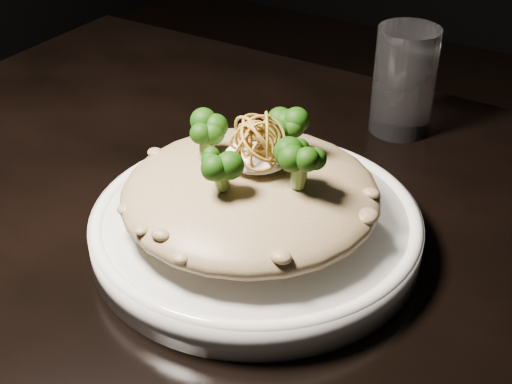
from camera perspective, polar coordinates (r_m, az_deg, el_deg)
table at (r=0.70m, az=1.24°, el=-10.20°), size 1.10×0.80×0.75m
plate at (r=0.65m, az=-0.00°, el=-2.93°), size 0.30×0.30×0.03m
risotto at (r=0.62m, az=-0.44°, el=-0.14°), size 0.23×0.23×0.05m
broccoli at (r=0.60m, az=-0.49°, el=4.07°), size 0.14×0.14×0.05m
cheese at (r=0.61m, az=0.09°, el=2.91°), size 0.06×0.06×0.02m
shallots at (r=0.60m, az=0.05°, el=4.75°), size 0.05×0.05×0.03m
drinking_glass at (r=0.83m, az=11.75°, el=8.70°), size 0.08×0.08×0.12m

